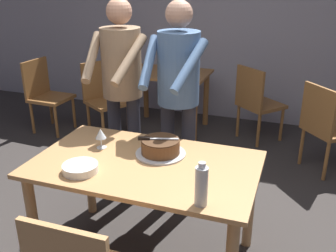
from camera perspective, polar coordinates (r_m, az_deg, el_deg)
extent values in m
cube|color=#ADA8B2|center=(5.22, 9.99, 15.51)|extent=(10.00, 0.12, 2.70)
cube|color=tan|center=(2.52, -3.42, -5.68)|extent=(1.46, 0.87, 0.03)
cylinder|color=tan|center=(2.76, -19.27, -13.47)|extent=(0.07, 0.07, 0.72)
cylinder|color=tan|center=(3.25, -11.54, -6.90)|extent=(0.07, 0.07, 0.72)
cylinder|color=tan|center=(2.87, 12.01, -11.10)|extent=(0.07, 0.07, 0.72)
cylinder|color=silver|center=(2.61, -1.10, -4.09)|extent=(0.34, 0.34, 0.01)
cylinder|color=brown|center=(2.59, -1.11, -3.07)|extent=(0.26, 0.26, 0.09)
cylinder|color=#432A18|center=(2.57, -1.12, -2.08)|extent=(0.25, 0.25, 0.01)
cube|color=silver|center=(2.57, -0.67, -1.88)|extent=(0.20, 0.08, 0.00)
cube|color=black|center=(2.57, -3.57, -1.85)|extent=(0.08, 0.05, 0.02)
cylinder|color=white|center=(2.46, -12.80, -6.50)|extent=(0.22, 0.22, 0.01)
cylinder|color=white|center=(2.45, -12.82, -6.29)|extent=(0.22, 0.22, 0.01)
cylinder|color=white|center=(2.45, -12.84, -6.08)|extent=(0.22, 0.22, 0.01)
cylinder|color=white|center=(2.44, -12.86, -5.88)|extent=(0.22, 0.22, 0.01)
cylinder|color=white|center=(2.44, -12.87, -5.67)|extent=(0.22, 0.22, 0.01)
cylinder|color=silver|center=(2.75, -9.79, -3.14)|extent=(0.07, 0.07, 0.00)
cylinder|color=silver|center=(2.73, -9.84, -2.44)|extent=(0.01, 0.01, 0.07)
cone|color=silver|center=(2.71, -9.94, -1.09)|extent=(0.08, 0.08, 0.07)
cylinder|color=silver|center=(2.04, 4.95, -8.90)|extent=(0.07, 0.07, 0.22)
cylinder|color=silver|center=(1.98, 5.07, -5.79)|extent=(0.04, 0.04, 0.03)
cylinder|color=#2D2D38|center=(3.15, 2.95, -5.02)|extent=(0.11, 0.11, 0.95)
cylinder|color=#2D2D38|center=(3.21, -0.05, -4.44)|extent=(0.11, 0.11, 0.95)
cylinder|color=#4C6B93|center=(2.93, 1.57, 8.52)|extent=(0.32, 0.32, 0.55)
sphere|color=tan|center=(2.86, 1.65, 16.24)|extent=(0.20, 0.20, 0.20)
cylinder|color=#4C6B93|center=(2.69, 3.21, 8.88)|extent=(0.18, 0.42, 0.34)
cylinder|color=#4C6B93|center=(2.81, -2.83, 9.46)|extent=(0.13, 0.42, 0.34)
cylinder|color=#2D2D38|center=(3.34, -4.95, -3.47)|extent=(0.11, 0.11, 0.95)
cylinder|color=#2D2D38|center=(3.41, -7.71, -3.02)|extent=(0.11, 0.11, 0.95)
cylinder|color=#997A5B|center=(3.13, -6.91, 9.27)|extent=(0.32, 0.32, 0.55)
sphere|color=tan|center=(3.07, -7.26, 16.48)|extent=(0.20, 0.20, 0.20)
cylinder|color=#997A5B|center=(2.89, -5.75, 9.73)|extent=(0.15, 0.42, 0.34)
cylinder|color=#997A5B|center=(3.03, -11.19, 10.00)|extent=(0.16, 0.42, 0.34)
cube|color=#9E6633|center=(4.83, 0.05, 7.80)|extent=(1.00, 0.70, 0.03)
cylinder|color=#9E6633|center=(4.85, -5.78, 3.17)|extent=(0.07, 0.07, 0.71)
cylinder|color=#9E6633|center=(4.57, 3.94, 2.04)|extent=(0.07, 0.07, 0.71)
cylinder|color=#9E6633|center=(5.33, -3.29, 4.97)|extent=(0.07, 0.07, 0.71)
cylinder|color=#9E6633|center=(5.07, 5.64, 4.02)|extent=(0.07, 0.07, 0.71)
cube|color=#9E6633|center=(4.17, 23.01, -0.57)|extent=(0.62, 0.62, 0.04)
cylinder|color=#9E6633|center=(4.50, 22.77, -2.08)|extent=(0.04, 0.04, 0.41)
cylinder|color=#9E6633|center=(4.27, 19.15, -2.83)|extent=(0.04, 0.04, 0.41)
cylinder|color=#9E6633|center=(4.02, 22.35, -4.81)|extent=(0.04, 0.04, 0.41)
cube|color=#9E6633|center=(3.96, 21.34, 2.30)|extent=(0.31, 0.36, 0.45)
cube|color=#9E6633|center=(4.71, 13.61, 3.03)|extent=(0.62, 0.62, 0.04)
cylinder|color=#9E6633|center=(5.02, 13.51, 1.52)|extent=(0.04, 0.04, 0.41)
cylinder|color=#9E6633|center=(4.78, 16.44, 0.18)|extent=(0.04, 0.04, 0.41)
cylinder|color=#9E6633|center=(4.79, 10.31, 0.78)|extent=(0.04, 0.04, 0.41)
cylinder|color=#9E6633|center=(4.54, 13.22, -0.66)|extent=(0.04, 0.04, 0.41)
cube|color=#9E6633|center=(4.50, 11.96, 5.59)|extent=(0.35, 0.31, 0.45)
cube|color=#9E6633|center=(4.72, -8.87, 3.45)|extent=(0.61, 0.61, 0.04)
cylinder|color=#9E6633|center=(4.73, -5.71, 0.76)|extent=(0.04, 0.04, 0.41)
cylinder|color=#9E6633|center=(4.56, -9.56, -0.26)|extent=(0.04, 0.04, 0.41)
cylinder|color=#9E6633|center=(5.03, -7.96, 1.94)|extent=(0.04, 0.04, 0.41)
cylinder|color=#9E6633|center=(4.87, -11.64, 1.02)|extent=(0.04, 0.04, 0.41)
cube|color=#9E6633|center=(4.82, -10.26, 6.80)|extent=(0.26, 0.39, 0.45)
cube|color=#9E6633|center=(5.04, -16.85, 3.95)|extent=(0.46, 0.46, 0.04)
cylinder|color=#9E6633|center=(5.14, -13.75, 1.95)|extent=(0.04, 0.04, 0.41)
cylinder|color=#9E6633|center=(4.87, -16.21, 0.58)|extent=(0.04, 0.04, 0.41)
cylinder|color=#9E6633|center=(5.35, -16.92, 2.43)|extent=(0.04, 0.04, 0.41)
cylinder|color=#9E6633|center=(5.09, -19.44, 1.14)|extent=(0.04, 0.04, 0.41)
cube|color=#9E6633|center=(5.10, -18.96, 6.79)|extent=(0.05, 0.44, 0.45)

